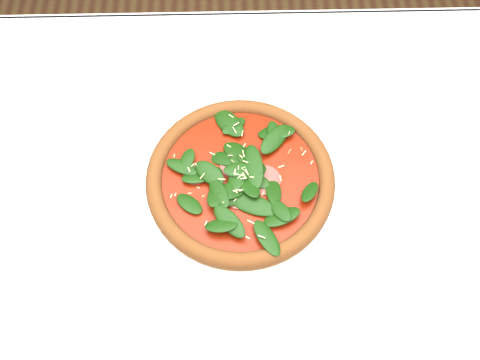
{
  "coord_description": "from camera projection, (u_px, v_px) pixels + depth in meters",
  "views": [
    {
      "loc": [
        -0.03,
        -0.31,
        1.45
      ],
      "look_at": [
        -0.02,
        0.05,
        0.77
      ],
      "focal_mm": 40.0,
      "sensor_mm": 36.0,
      "label": 1
    }
  ],
  "objects": [
    {
      "name": "ground",
      "position": [
        248.0,
        332.0,
        1.43
      ],
      "size": [
        6.0,
        6.0,
        0.0
      ],
      "primitive_type": "plane",
      "color": "brown",
      "rests_on": "ground"
    },
    {
      "name": "dining_table",
      "position": [
        253.0,
        243.0,
        0.85
      ],
      "size": [
        1.21,
        0.81,
        0.75
      ],
      "color": "white",
      "rests_on": "ground"
    },
    {
      "name": "plate",
      "position": [
        240.0,
        183.0,
        0.78
      ],
      "size": [
        0.32,
        0.32,
        0.01
      ],
      "color": "white",
      "rests_on": "dining_table"
    },
    {
      "name": "pizza",
      "position": [
        240.0,
        177.0,
        0.77
      ],
      "size": [
        0.3,
        0.3,
        0.04
      ],
      "rotation": [
        0.0,
        0.0,
        0.09
      ],
      "color": "#925D23",
      "rests_on": "plate"
    }
  ]
}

